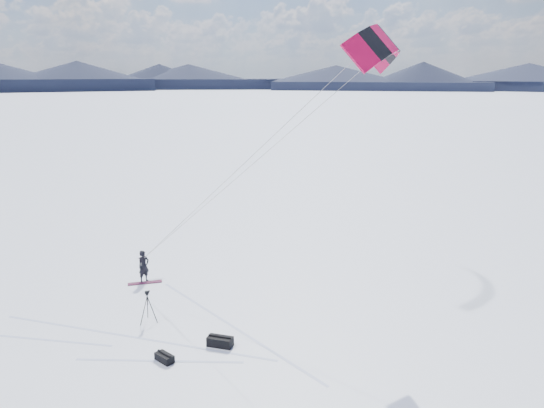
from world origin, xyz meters
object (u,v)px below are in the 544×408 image
at_px(tripod, 148,302).
at_px(gear_bag_b, 164,357).
at_px(gear_bag_a, 220,341).
at_px(snowboard, 145,283).
at_px(snowkiter, 145,282).

bearing_deg(tripod, gear_bag_b, -55.21).
bearing_deg(tripod, gear_bag_a, -19.73).
xyz_separation_m(tripod, gear_bag_b, (2.33, -2.39, -0.74)).
relative_size(snowboard, gear_bag_a, 1.66).
relative_size(snowkiter, gear_bag_b, 1.96).
relative_size(tripod, gear_bag_a, 1.39).
bearing_deg(gear_bag_a, snowboard, 141.62).
xyz_separation_m(tripod, gear_bag_a, (3.67, -0.66, -0.70)).
relative_size(tripod, gear_bag_b, 1.68).
bearing_deg(gear_bag_a, gear_bag_b, -132.94).
bearing_deg(snowkiter, snowboard, -120.69).
relative_size(gear_bag_a, gear_bag_b, 1.21).
xyz_separation_m(snowkiter, gear_bag_a, (6.42, -4.27, 0.19)).
relative_size(snowboard, tripod, 1.19).
height_order(gear_bag_a, gear_bag_b, gear_bag_a).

